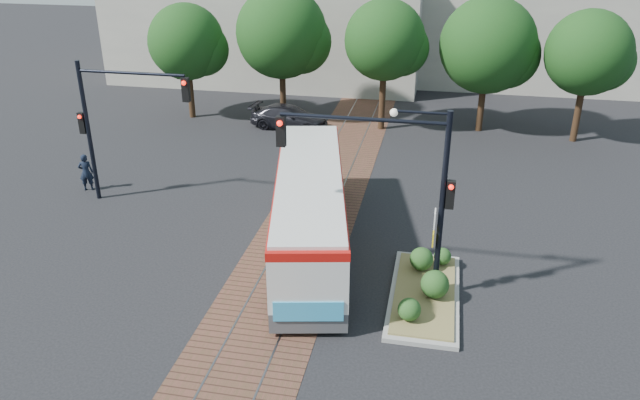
# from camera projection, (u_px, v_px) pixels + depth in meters

# --- Properties ---
(ground) EXTENTS (120.00, 120.00, 0.00)m
(ground) POSITION_uv_depth(u_px,v_px,m) (288.00, 267.00, 21.93)
(ground) COLOR black
(ground) RESTS_ON ground
(trackbed) EXTENTS (3.60, 40.00, 0.02)m
(trackbed) POSITION_uv_depth(u_px,v_px,m) (312.00, 217.00, 25.49)
(trackbed) COLOR brown
(trackbed) RESTS_ON ground
(tree_row) EXTENTS (26.40, 5.60, 7.67)m
(tree_row) POSITION_uv_depth(u_px,v_px,m) (380.00, 42.00, 34.28)
(tree_row) COLOR #382314
(tree_row) RESTS_ON ground
(warehouses) EXTENTS (40.00, 13.00, 8.00)m
(warehouses) POSITION_uv_depth(u_px,v_px,m) (375.00, 24.00, 46.00)
(warehouses) COLOR #ADA899
(warehouses) RESTS_ON ground
(city_bus) EXTENTS (4.58, 11.31, 2.96)m
(city_bus) POSITION_uv_depth(u_px,v_px,m) (310.00, 206.00, 22.59)
(city_bus) COLOR #474749
(city_bus) RESTS_ON ground
(traffic_island) EXTENTS (2.20, 5.20, 1.13)m
(traffic_island) POSITION_uv_depth(u_px,v_px,m) (426.00, 287.00, 20.13)
(traffic_island) COLOR gray
(traffic_island) RESTS_ON ground
(signal_pole_main) EXTENTS (5.49, 0.46, 6.00)m
(signal_pole_main) POSITION_uv_depth(u_px,v_px,m) (403.00, 174.00, 18.77)
(signal_pole_main) COLOR black
(signal_pole_main) RESTS_ON ground
(signal_pole_left) EXTENTS (4.99, 0.34, 6.00)m
(signal_pole_left) POSITION_uv_depth(u_px,v_px,m) (111.00, 114.00, 25.37)
(signal_pole_left) COLOR black
(signal_pole_left) RESTS_ON ground
(officer) EXTENTS (0.72, 0.60, 1.70)m
(officer) POSITION_uv_depth(u_px,v_px,m) (86.00, 172.00, 27.65)
(officer) COLOR black
(officer) RESTS_ON ground
(parked_car) EXTENTS (4.67, 2.33, 1.30)m
(parked_car) POSITION_uv_depth(u_px,v_px,m) (289.00, 117.00, 35.73)
(parked_car) COLOR black
(parked_car) RESTS_ON ground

